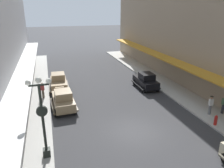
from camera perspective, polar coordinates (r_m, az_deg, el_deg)
ground_plane at (r=16.93m, az=5.99°, el=-12.33°), size 200.00×200.00×0.00m
sidewalk_left at (r=15.97m, az=-20.77°, el=-15.49°), size 3.00×60.00×0.15m
sidewalk_right at (r=20.69m, az=25.77°, el=-7.85°), size 3.00×60.00×0.15m
parked_car_1 at (r=25.33m, az=8.84°, el=0.96°), size 2.18×4.28×1.84m
parked_car_2 at (r=20.40m, az=-12.68°, el=-3.95°), size 2.31×4.32×1.84m
parked_car_3 at (r=25.35m, az=-13.85°, el=0.63°), size 2.21×4.28×1.84m
lamp_post_with_clock at (r=13.36m, az=-17.81°, el=-7.78°), size 1.42×0.44×5.16m
fire_hydrant at (r=19.04m, az=25.57°, el=-8.54°), size 0.24×0.24×0.82m
pedestrian_0 at (r=19.58m, az=-21.84°, el=-5.74°), size 0.36×0.28×1.67m
pedestrian_1 at (r=17.28m, az=-24.02°, el=-9.50°), size 0.36×0.28×1.67m
pedestrian_2 at (r=23.05m, az=-17.73°, el=-1.54°), size 0.36×0.24×1.64m
pedestrian_3 at (r=20.44m, az=24.45°, el=-5.05°), size 0.36×0.28×1.67m
pedestrian_4 at (r=21.13m, az=27.24°, el=-4.78°), size 0.36×0.24×1.64m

